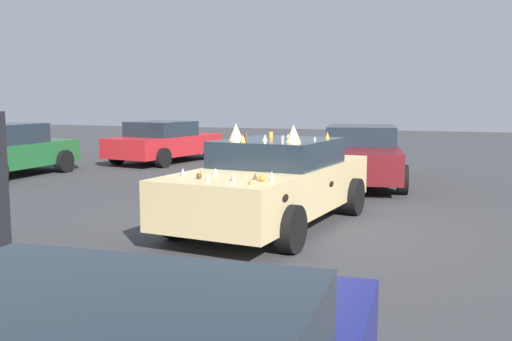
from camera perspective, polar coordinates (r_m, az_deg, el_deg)
ground_plane at (r=9.57m, az=1.71°, el=-5.43°), size 60.00×60.00×0.00m
art_car_decorated at (r=9.47m, az=1.80°, el=-1.12°), size 4.87×2.52×1.68m
parked_sedan_far_left at (r=14.40m, az=10.25°, el=1.55°), size 4.80×2.52×1.41m
parked_sedan_row_back_center at (r=19.20m, az=-9.00°, el=2.81°), size 4.39×2.61×1.34m
parked_sedan_behind_left at (r=16.80m, az=-23.61°, el=1.84°), size 4.14×2.12×1.42m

